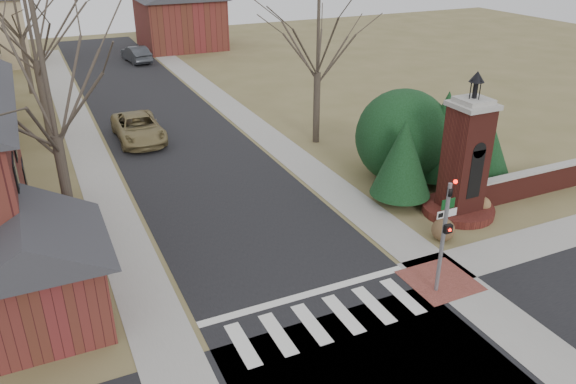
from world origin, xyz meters
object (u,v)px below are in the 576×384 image
brick_gate_monument (464,169)px  pickup_truck (138,128)px  traffic_signal_pole (445,227)px  sign_post (446,218)px  distant_car (136,54)px

brick_gate_monument → pickup_truck: brick_gate_monument is taller
traffic_signal_pole → brick_gate_monument: bearing=43.2°
sign_post → brick_gate_monument: (3.41, 3.01, 0.22)m
sign_post → brick_gate_monument: 4.55m
distant_car → pickup_truck: bearing=71.8°
sign_post → distant_car: size_ratio=0.59×
traffic_signal_pole → pickup_truck: traffic_signal_pole is taller
sign_post → pickup_truck: bearing=112.3°
pickup_truck → distant_car: size_ratio=1.20×
traffic_signal_pole → pickup_truck: bearing=107.6°
distant_car → traffic_signal_pole: bearing=85.6°
sign_post → distant_car: sign_post is taller
traffic_signal_pole → brick_gate_monument: brick_gate_monument is taller
sign_post → brick_gate_monument: bearing=41.4°
sign_post → pickup_truck: size_ratio=0.49×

